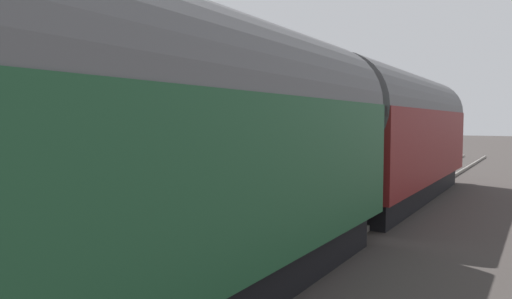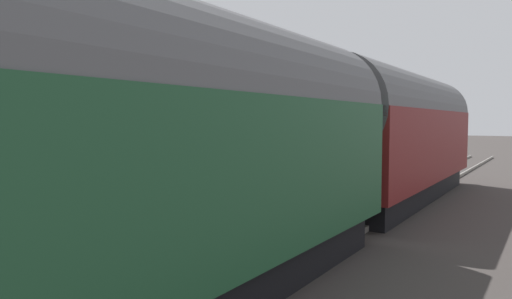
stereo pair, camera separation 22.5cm
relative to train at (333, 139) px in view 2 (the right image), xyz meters
The scene contains 15 objects.
ground_plane 2.43m from the train, 65.18° to the left, with size 160.00×160.00×0.00m, color #383330.
platform 5.47m from the train, 85.40° to the left, with size 32.00×6.52×0.87m, color gray.
platform_edge_coping 2.51m from the train, 78.70° to the left, with size 32.00×0.36×0.02m, color beige.
rail_near 2.31m from the train, 60.08° to the right, with size 52.00×0.08×0.14m, color gray.
rail_far 2.31m from the train, 59.95° to the left, with size 52.00×0.08×0.14m, color gray.
train is the anchor object (origin of this frame).
bench_mid_platform 4.55m from the train, 59.27° to the left, with size 1.40×0.44×0.88m.
bench_platform_end 6.53m from the train, 39.02° to the left, with size 1.41×0.46×0.88m.
planter_edge_near 12.56m from the train, 30.12° to the left, with size 0.72×0.32×0.57m.
planter_under_sign 6.35m from the train, 139.92° to the left, with size 0.49×0.49×0.83m.
planter_bench_left 13.60m from the train, 30.77° to the left, with size 0.50×0.50×0.85m.
planter_bench_right 3.41m from the train, 110.79° to the left, with size 0.61×0.61×0.92m.
lamp_post_platform 9.15m from the train, 19.11° to the left, with size 0.32×0.50×3.49m.
station_sign_board 10.04m from the train, 16.09° to the left, with size 0.96×0.06×1.57m.
tree_behind_building 13.75m from the train, 62.00° to the left, with size 2.93×2.66×5.41m.
Camera 2 is at (-10.31, -5.31, 2.65)m, focal length 31.48 mm.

